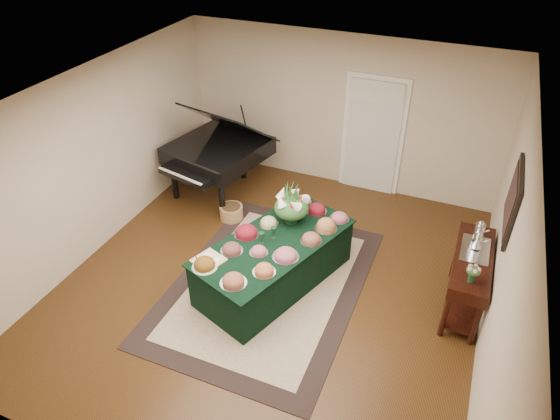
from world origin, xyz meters
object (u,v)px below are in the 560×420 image
at_px(buffet_table, 274,262).
at_px(floral_centerpiece, 292,204).
at_px(mahogany_sideboard, 471,268).
at_px(grand_piano, 218,150).

xyz_separation_m(buffet_table, floral_centerpiece, (0.04, 0.51, 0.65)).
relative_size(floral_centerpiece, mahogany_sideboard, 0.36).
height_order(grand_piano, mahogany_sideboard, grand_piano).
xyz_separation_m(floral_centerpiece, grand_piano, (-1.84, 1.26, -0.17)).
relative_size(buffet_table, grand_piano, 1.31).
distance_m(buffet_table, mahogany_sideboard, 2.53).
bearing_deg(grand_piano, buffet_table, -44.67).
bearing_deg(mahogany_sideboard, floral_centerpiece, 179.81).
xyz_separation_m(buffet_table, grand_piano, (-1.80, 1.78, 0.49)).
height_order(floral_centerpiece, mahogany_sideboard, floral_centerpiece).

